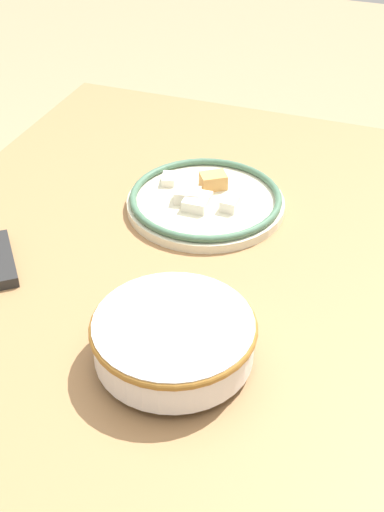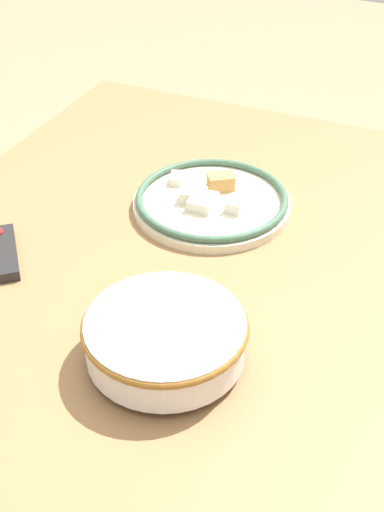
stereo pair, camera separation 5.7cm
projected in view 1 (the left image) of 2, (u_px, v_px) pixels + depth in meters
ground_plane at (177, 502)px, 1.69m from camera, size 8.00×8.00×0.00m
dining_table at (173, 296)px, 1.31m from camera, size 1.33×1.03×0.71m
noodle_bowl at (174, 338)px, 1.04m from camera, size 0.25×0.25×0.08m
food_plate at (205, 200)px, 1.40m from camera, size 0.31×0.31×0.05m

